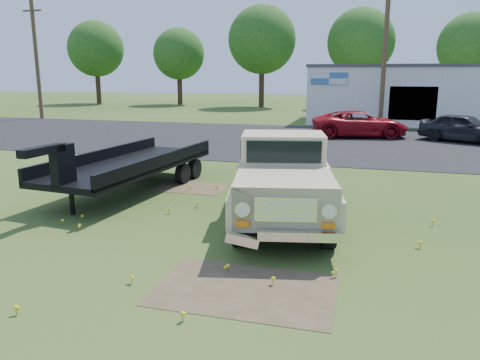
# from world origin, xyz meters

# --- Properties ---
(ground) EXTENTS (140.00, 140.00, 0.00)m
(ground) POSITION_xyz_m (0.00, 0.00, 0.00)
(ground) COLOR #2B4516
(ground) RESTS_ON ground
(asphalt_lot) EXTENTS (90.00, 14.00, 0.02)m
(asphalt_lot) POSITION_xyz_m (0.00, 15.00, 0.00)
(asphalt_lot) COLOR black
(asphalt_lot) RESTS_ON ground
(dirt_patch_a) EXTENTS (3.00, 2.00, 0.01)m
(dirt_patch_a) POSITION_xyz_m (1.50, -3.00, 0.00)
(dirt_patch_a) COLOR #4D3E29
(dirt_patch_a) RESTS_ON ground
(dirt_patch_b) EXTENTS (2.20, 1.60, 0.01)m
(dirt_patch_b) POSITION_xyz_m (-2.00, 3.50, 0.00)
(dirt_patch_b) COLOR #4D3E29
(dirt_patch_b) RESTS_ON ground
(commercial_building) EXTENTS (14.20, 8.20, 4.15)m
(commercial_building) POSITION_xyz_m (6.00, 26.99, 2.10)
(commercial_building) COLOR silver
(commercial_building) RESTS_ON ground
(utility_pole_west) EXTENTS (1.60, 0.30, 9.00)m
(utility_pole_west) POSITION_xyz_m (-22.00, 22.00, 4.60)
(utility_pole_west) COLOR #4B3722
(utility_pole_west) RESTS_ON ground
(utility_pole_mid) EXTENTS (1.60, 0.30, 9.00)m
(utility_pole_mid) POSITION_xyz_m (4.00, 22.00, 4.60)
(utility_pole_mid) COLOR #4B3722
(utility_pole_mid) RESTS_ON ground
(treeline_a) EXTENTS (6.40, 6.40, 9.52)m
(treeline_a) POSITION_xyz_m (-28.00, 40.00, 6.30)
(treeline_a) COLOR #392519
(treeline_a) RESTS_ON ground
(treeline_b) EXTENTS (5.76, 5.76, 8.57)m
(treeline_b) POSITION_xyz_m (-18.00, 41.00, 5.67)
(treeline_b) COLOR #392519
(treeline_b) RESTS_ON ground
(treeline_c) EXTENTS (7.04, 7.04, 10.47)m
(treeline_c) POSITION_xyz_m (-8.00, 39.50, 6.93)
(treeline_c) COLOR #392519
(treeline_c) RESTS_ON ground
(treeline_d) EXTENTS (6.72, 6.72, 10.00)m
(treeline_d) POSITION_xyz_m (2.00, 40.50, 6.62)
(treeline_d) COLOR #392519
(treeline_d) RESTS_ON ground
(treeline_e) EXTENTS (6.08, 6.08, 9.04)m
(treeline_e) POSITION_xyz_m (12.00, 39.00, 5.98)
(treeline_e) COLOR #392519
(treeline_e) RESTS_ON ground
(vintage_pickup_truck) EXTENTS (3.47, 6.30, 2.16)m
(vintage_pickup_truck) POSITION_xyz_m (1.38, 0.96, 1.08)
(vintage_pickup_truck) COLOR #C9B487
(vintage_pickup_truck) RESTS_ON ground
(flatbed_trailer) EXTENTS (3.00, 7.16, 1.90)m
(flatbed_trailer) POSITION_xyz_m (-3.61, 2.57, 0.95)
(flatbed_trailer) COLOR black
(flatbed_trailer) RESTS_ON ground
(red_pickup) EXTENTS (5.68, 3.51, 1.47)m
(red_pickup) POSITION_xyz_m (2.79, 17.30, 0.73)
(red_pickup) COLOR maroon
(red_pickup) RESTS_ON ground
(dark_sedan) EXTENTS (4.67, 3.62, 1.48)m
(dark_sedan) POSITION_xyz_m (8.08, 16.65, 0.74)
(dark_sedan) COLOR black
(dark_sedan) RESTS_ON ground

